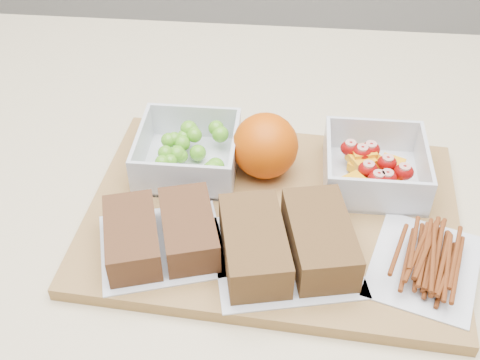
{
  "coord_description": "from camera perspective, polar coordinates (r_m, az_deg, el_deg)",
  "views": [
    {
      "loc": [
        0.03,
        -0.52,
        1.4
      ],
      "look_at": [
        -0.02,
        0.01,
        0.93
      ],
      "focal_mm": 45.0,
      "sensor_mm": 36.0,
      "label": 1
    }
  ],
  "objects": [
    {
      "name": "fruit_container",
      "position": [
        0.73,
        12.59,
        1.08
      ],
      "size": [
        0.12,
        0.12,
        0.05
      ],
      "color": "silver",
      "rests_on": "cutting_board"
    },
    {
      "name": "sandwich_bag_left",
      "position": [
        0.64,
        -7.55,
        -5.08
      ],
      "size": [
        0.16,
        0.15,
        0.04
      ],
      "color": "silver",
      "rests_on": "cutting_board"
    },
    {
      "name": "pretzel_bag",
      "position": [
        0.65,
        17.3,
        -7.02
      ],
      "size": [
        0.14,
        0.15,
        0.03
      ],
      "color": "silver",
      "rests_on": "cutting_board"
    },
    {
      "name": "sandwich_bag_center",
      "position": [
        0.63,
        4.47,
        -5.93
      ],
      "size": [
        0.17,
        0.16,
        0.05
      ],
      "color": "silver",
      "rests_on": "cutting_board"
    },
    {
      "name": "orange",
      "position": [
        0.71,
        2.4,
        3.26
      ],
      "size": [
        0.08,
        0.08,
        0.08
      ],
      "primitive_type": "sphere",
      "color": "#CE4D04",
      "rests_on": "cutting_board"
    },
    {
      "name": "grape_container",
      "position": [
        0.74,
        -4.76,
        2.64
      ],
      "size": [
        0.12,
        0.12,
        0.05
      ],
      "color": "silver",
      "rests_on": "cutting_board"
    },
    {
      "name": "cutting_board",
      "position": [
        0.7,
        3.09,
        -3.33
      ],
      "size": [
        0.44,
        0.33,
        0.02
      ],
      "primitive_type": "cube",
      "rotation": [
        0.0,
        0.0,
        -0.06
      ],
      "color": "olive",
      "rests_on": "counter"
    }
  ]
}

